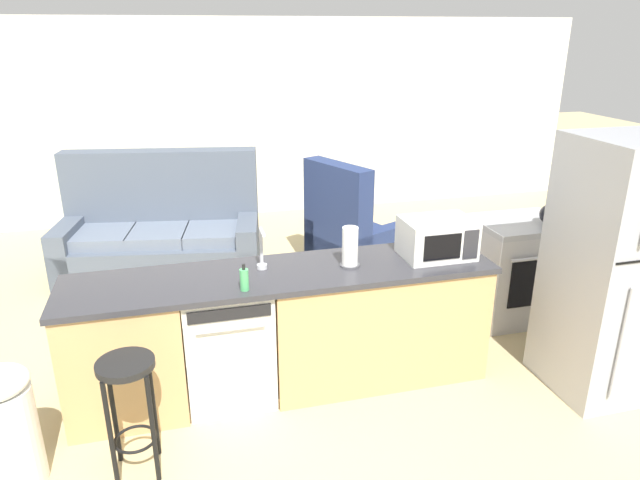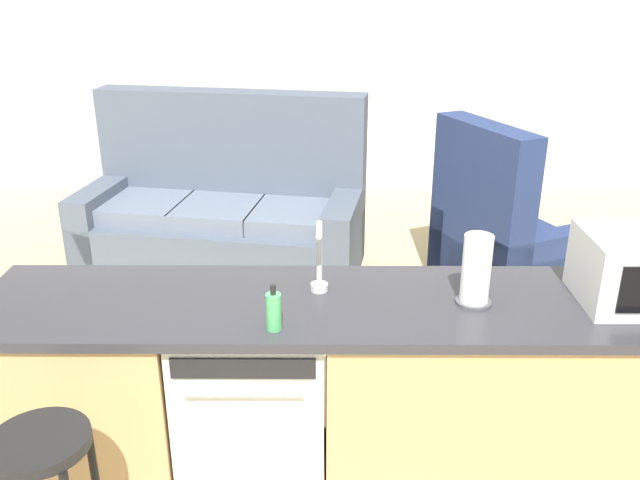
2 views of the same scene
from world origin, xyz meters
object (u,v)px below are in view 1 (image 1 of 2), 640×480
paper_towel_roll (350,247)px  bar_stool (129,393)px  stove_range (516,269)px  couch (162,237)px  dishwasher (228,341)px  microwave (437,238)px  armchair (351,240)px  refrigerator (615,269)px  trash_bin (5,428)px  soap_bottle (244,279)px  kettle (550,214)px

paper_towel_roll → bar_stool: 1.68m
stove_range → paper_towel_roll: (-1.73, -0.57, 0.59)m
couch → bar_stool: bearing=-93.3°
dishwasher → stove_range: 2.66m
paper_towel_roll → microwave: bearing=1.4°
paper_towel_roll → armchair: (0.62, 1.89, -0.69)m
bar_stool → armchair: (2.10, 2.50, -0.19)m
refrigerator → trash_bin: (-3.88, -0.00, -0.53)m
dishwasher → armchair: (1.49, 1.88, -0.07)m
soap_bottle → bar_stool: bearing=-150.7°
couch → stove_range: bearing=-30.7°
trash_bin → couch: couch is taller
kettle → couch: (-3.20, 1.93, -0.59)m
refrigerator → dishwasher: bearing=168.1°
dishwasher → trash_bin: bearing=-156.7°
bar_stool → refrigerator: bearing=1.4°
trash_bin → couch: (0.85, 2.90, 0.02)m
dishwasher → microwave: microwave is taller
stove_range → armchair: 1.73m
paper_towel_roll → trash_bin: 2.31m
microwave → kettle: bearing=18.9°
paper_towel_roll → kettle: bearing=13.0°
soap_bottle → trash_bin: 1.55m
trash_bin → refrigerator: bearing=0.1°
soap_bottle → couch: bearing=102.0°
refrigerator → bar_stool: refrigerator is taller
paper_towel_roll → bar_stool: bearing=-157.6°
kettle → armchair: (-1.28, 1.45, -0.64)m
stove_range → trash_bin: size_ratio=1.22×
paper_towel_roll → trash_bin: size_ratio=0.38×
soap_bottle → couch: size_ratio=0.08×
stove_range → refrigerator: refrigerator is taller
refrigerator → microwave: bearing=152.9°
dishwasher → soap_bottle: size_ratio=4.77×
soap_bottle → microwave: bearing=8.9°
dishwasher → soap_bottle: bearing=-63.8°
kettle → couch: size_ratio=0.10×
dishwasher → bar_stool: size_ratio=1.14×
dishwasher → kettle: kettle is taller
armchair → paper_towel_roll: bearing=-108.2°
paper_towel_roll → armchair: bearing=71.8°
dishwasher → paper_towel_roll: size_ratio=2.98×
kettle → stove_range: bearing=143.3°
bar_stool → armchair: size_ratio=0.62×
bar_stool → soap_bottle: bearing=29.3°
soap_bottle → stove_range: bearing=17.2°
refrigerator → paper_towel_roll: bearing=162.9°
soap_bottle → kettle: bearing=13.7°
refrigerator → kettle: 0.99m
paper_towel_roll → kettle: size_ratio=1.38×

